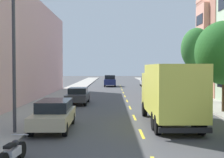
{
  "coord_description": "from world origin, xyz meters",
  "views": [
    {
      "loc": [
        -1.45,
        -8.2,
        3.24
      ],
      "look_at": [
        -1.37,
        24.35,
        2.04
      ],
      "focal_mm": 50.35,
      "sensor_mm": 36.0,
      "label": 1
    }
  ],
  "objects": [
    {
      "name": "lane_centerline_dashes",
      "position": [
        0.0,
        24.5,
        0.0
      ],
      "size": [
        0.14,
        47.2,
        0.01
      ],
      "color": "yellow",
      "rests_on": "ground_plane"
    },
    {
      "name": "delivery_box_truck",
      "position": [
        1.8,
        9.34,
        1.93
      ],
      "size": [
        2.46,
        7.85,
        3.4
      ],
      "color": "#D8D84C",
      "rests_on": "ground_plane"
    },
    {
      "name": "parked_sedan_charcoal",
      "position": [
        -4.48,
        19.65,
        0.75
      ],
      "size": [
        1.82,
        4.51,
        1.43
      ],
      "color": "#333338",
      "rests_on": "ground_plane"
    },
    {
      "name": "parked_hatchback_silver",
      "position": [
        4.35,
        45.68,
        0.76
      ],
      "size": [
        1.78,
        4.02,
        1.5
      ],
      "color": "#B2B5BA",
      "rests_on": "ground_plane"
    },
    {
      "name": "street_lamp",
      "position": [
        -5.96,
        6.68,
        4.36
      ],
      "size": [
        1.35,
        0.28,
        7.34
      ],
      "color": "#38383D",
      "rests_on": "sidewalk_left"
    },
    {
      "name": "parked_wagon_red",
      "position": [
        4.32,
        26.49,
        0.8
      ],
      "size": [
        1.93,
        4.74,
        1.5
      ],
      "color": "#AD1E1E",
      "rests_on": "ground_plane"
    },
    {
      "name": "parked_motorcycle",
      "position": [
        -4.75,
        2.15,
        0.41
      ],
      "size": [
        0.62,
        2.05,
        0.9
      ],
      "color": "black",
      "rests_on": "ground_plane"
    },
    {
      "name": "ground_plane",
      "position": [
        0.0,
        30.0,
        0.0
      ],
      "size": [
        160.0,
        160.0,
        0.0
      ],
      "primitive_type": "plane",
      "color": "#424244"
    },
    {
      "name": "sidewalk_right",
      "position": [
        7.1,
        28.0,
        0.07
      ],
      "size": [
        3.2,
        120.0,
        0.14
      ],
      "primitive_type": "cube",
      "color": "#A39E93",
      "rests_on": "ground_plane"
    },
    {
      "name": "parked_pickup_teal",
      "position": [
        4.4,
        36.86,
        0.83
      ],
      "size": [
        2.08,
        5.33,
        1.73
      ],
      "color": "#195B60",
      "rests_on": "ground_plane"
    },
    {
      "name": "parked_wagon_champagne",
      "position": [
        -4.5,
        8.17,
        0.8
      ],
      "size": [
        1.91,
        4.73,
        1.5
      ],
      "color": "tan",
      "rests_on": "ground_plane"
    },
    {
      "name": "street_tree_third",
      "position": [
        6.4,
        21.01,
        4.97
      ],
      "size": [
        2.86,
        2.86,
        6.78
      ],
      "color": "#47331E",
      "rests_on": "sidewalk_right"
    },
    {
      "name": "street_tree_second",
      "position": [
        6.4,
        13.82,
        4.27
      ],
      "size": [
        4.04,
        4.04,
        6.37
      ],
      "color": "#47331E",
      "rests_on": "sidewalk_right"
    },
    {
      "name": "moving_navy_sedan",
      "position": [
        -1.8,
        45.37,
        0.99
      ],
      "size": [
        1.95,
        4.8,
        1.93
      ],
      "color": "navy",
      "rests_on": "ground_plane"
    },
    {
      "name": "sidewalk_left",
      "position": [
        -7.1,
        28.0,
        0.07
      ],
      "size": [
        3.2,
        120.0,
        0.14
      ],
      "primitive_type": "cube",
      "color": "#A39E93",
      "rests_on": "ground_plane"
    }
  ]
}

